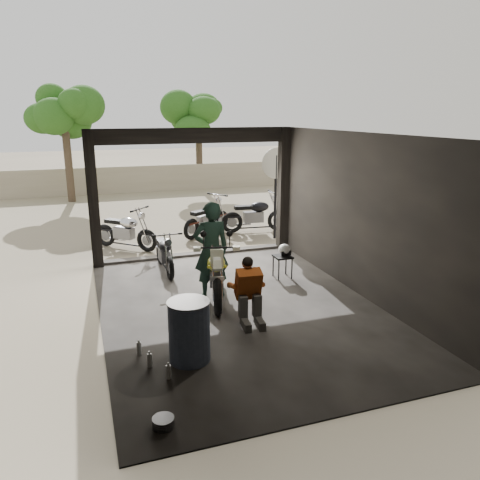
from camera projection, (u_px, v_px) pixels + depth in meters
ground at (239, 308)px, 8.80m from camera, size 80.00×80.00×0.00m
garage at (230, 235)px, 8.96m from camera, size 7.00×7.13×3.20m
boundary_wall at (140, 179)px, 21.41m from camera, size 18.00×0.30×1.20m
tree_left at (63, 101)px, 18.20m from camera, size 2.20×2.20×5.60m
tree_right at (198, 112)px, 21.50m from camera, size 2.20×2.20×5.00m
main_bike at (216, 269)px, 9.02m from camera, size 1.23×2.03×1.26m
left_bike at (164, 251)px, 10.67m from camera, size 0.64×1.50×1.01m
outside_bike_a at (125, 228)px, 12.45m from camera, size 1.73×1.68×1.16m
outside_bike_b at (207, 216)px, 13.87m from camera, size 1.84×1.58×1.18m
outside_bike_c at (255, 212)px, 14.24m from camera, size 1.89×0.94×1.23m
rider at (211, 250)px, 9.09m from camera, size 0.71×0.47×1.93m
mechanic at (250, 294)px, 7.99m from camera, size 0.65×0.83×1.13m
stool at (283, 259)px, 10.26m from camera, size 0.37×0.37×0.52m
helmet at (284, 249)px, 10.28m from camera, size 0.30×0.31×0.25m
oil_drum at (189, 332)px, 6.80m from camera, size 0.67×0.67×0.94m
sign_post at (276, 177)px, 13.18m from camera, size 0.87×0.08×2.62m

